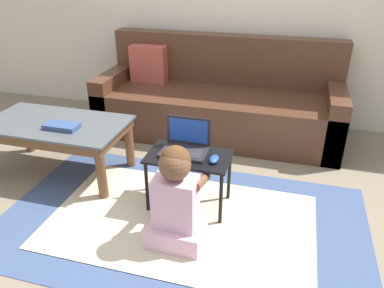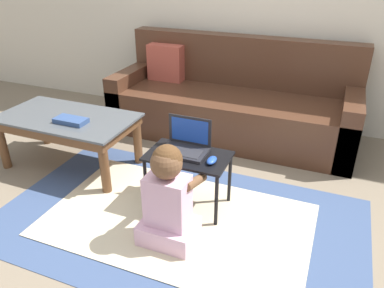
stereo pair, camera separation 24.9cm
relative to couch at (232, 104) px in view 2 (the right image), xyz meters
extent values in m
plane|color=#7F705B|center=(0.09, -1.36, -0.30)|extent=(16.00, 16.00, 0.00)
cube|color=#3D517A|center=(0.07, -1.46, -0.30)|extent=(2.41, 1.44, 0.01)
cube|color=beige|center=(0.07, -1.46, -0.29)|extent=(1.73, 1.04, 0.00)
cube|color=#4C2D1E|center=(0.01, -0.06, -0.09)|extent=(2.27, 0.83, 0.42)
cube|color=#4C2D1E|center=(0.01, 0.27, 0.36)|extent=(2.27, 0.18, 0.48)
cube|color=#4C2D1E|center=(-1.04, -0.06, -0.03)|extent=(0.16, 0.83, 0.55)
cube|color=#4C2D1E|center=(1.07, -0.06, -0.03)|extent=(0.16, 0.83, 0.55)
cube|color=#B24C3D|center=(-0.74, 0.10, 0.30)|extent=(0.36, 0.14, 0.36)
cube|color=#4C5156|center=(-1.04, -1.11, 0.13)|extent=(1.09, 0.59, 0.02)
cube|color=brown|center=(-1.04, -1.11, 0.09)|extent=(1.05, 0.57, 0.07)
cylinder|color=brown|center=(-1.53, -1.35, -0.09)|extent=(0.07, 0.07, 0.42)
cylinder|color=brown|center=(-0.55, -1.35, -0.09)|extent=(0.07, 0.07, 0.42)
cylinder|color=brown|center=(-1.53, -0.87, -0.09)|extent=(0.07, 0.07, 0.42)
cylinder|color=brown|center=(-0.55, -0.87, -0.09)|extent=(0.07, 0.07, 0.42)
cube|color=black|center=(0.07, -1.27, 0.09)|extent=(0.55, 0.34, 0.02)
cylinder|color=black|center=(-0.18, -1.41, -0.11)|extent=(0.02, 0.02, 0.39)
cylinder|color=black|center=(0.33, -1.41, -0.11)|extent=(0.02, 0.02, 0.39)
cylinder|color=black|center=(-0.18, -1.13, -0.11)|extent=(0.02, 0.02, 0.39)
cylinder|color=black|center=(0.33, -1.13, -0.11)|extent=(0.02, 0.02, 0.39)
cube|color=#232328|center=(0.04, -1.25, 0.11)|extent=(0.31, 0.21, 0.02)
cube|color=#28282D|center=(0.04, -1.27, 0.12)|extent=(0.25, 0.13, 0.00)
cube|color=#232328|center=(0.04, -1.15, 0.22)|extent=(0.31, 0.01, 0.20)
cube|color=#1E47B7|center=(0.04, -1.15, 0.22)|extent=(0.27, 0.00, 0.17)
ellipsoid|color=#234CB2|center=(0.25, -1.31, 0.12)|extent=(0.06, 0.10, 0.04)
cube|color=#E5B2CC|center=(0.11, -1.66, -0.23)|extent=(0.34, 0.26, 0.14)
cube|color=#E5B2CC|center=(0.11, -1.66, 0.00)|extent=(0.25, 0.17, 0.32)
sphere|color=brown|center=(0.11, -1.66, 0.25)|extent=(0.18, 0.18, 0.18)
sphere|color=brown|center=(0.11, -1.65, 0.27)|extent=(0.18, 0.18, 0.18)
cylinder|color=brown|center=(-0.01, -1.52, 0.08)|extent=(0.06, 0.29, 0.14)
cylinder|color=brown|center=(0.22, -1.52, 0.08)|extent=(0.06, 0.29, 0.14)
cube|color=#334C7F|center=(-0.92, -1.20, 0.16)|extent=(0.25, 0.13, 0.04)
camera|label=1|loc=(0.68, -3.36, 1.30)|focal=35.00mm
camera|label=2|loc=(0.92, -3.28, 1.30)|focal=35.00mm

